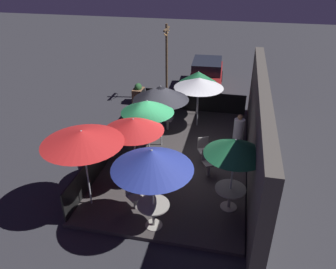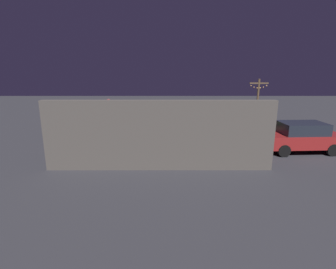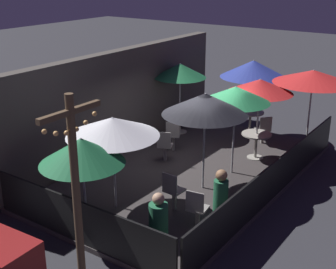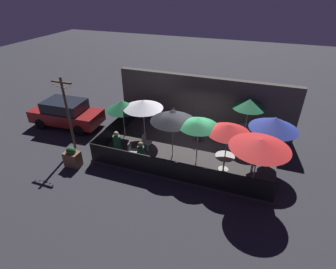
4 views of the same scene
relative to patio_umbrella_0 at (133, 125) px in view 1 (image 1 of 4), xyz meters
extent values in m
plane|color=#2D2D33|center=(-1.92, 1.04, -2.26)|extent=(60.00, 60.00, 0.00)
cube|color=#383333|center=(-1.92, 1.04, -2.20)|extent=(8.44, 5.00, 0.12)
cube|color=#4C4742|center=(-1.92, 3.77, -0.71)|extent=(10.04, 0.36, 3.11)
cube|color=black|center=(-1.92, -1.42, -1.66)|extent=(8.24, 0.05, 0.95)
cube|color=black|center=(-6.09, 1.04, -1.66)|extent=(0.05, 4.80, 0.95)
cylinder|color=#B2B2B7|center=(0.00, 0.00, -0.97)|extent=(0.05, 0.05, 2.34)
cone|color=red|center=(0.00, 0.00, 0.00)|extent=(1.86, 1.86, 0.39)
cylinder|color=#B2B2B7|center=(0.59, 3.04, -0.98)|extent=(0.05, 0.05, 2.32)
cone|color=#1E6B3D|center=(0.59, 3.04, -0.04)|extent=(1.70, 1.70, 0.45)
cylinder|color=#B2B2B7|center=(1.79, 1.05, -0.91)|extent=(0.05, 0.05, 2.46)
cone|color=#283893|center=(1.79, 1.05, 0.05)|extent=(2.10, 2.10, 0.54)
cylinder|color=#B2B2B7|center=(-4.55, 1.39, -1.05)|extent=(0.05, 0.05, 2.18)
cone|color=silver|center=(-4.55, 1.39, -0.17)|extent=(2.08, 2.08, 0.42)
cylinder|color=#B2B2B7|center=(-1.31, 0.08, -0.94)|extent=(0.05, 0.05, 2.39)
cone|color=#1E6B3D|center=(-1.31, 0.08, 0.04)|extent=(1.80, 1.80, 0.42)
cylinder|color=#B2B2B7|center=(-5.68, 1.22, -1.10)|extent=(0.05, 0.05, 2.08)
cone|color=#1E6B3D|center=(-5.68, 1.22, -0.33)|extent=(1.74, 1.74, 0.54)
cylinder|color=#B2B2B7|center=(1.29, -1.04, -0.89)|extent=(0.05, 0.05, 2.49)
cone|color=red|center=(1.29, -1.04, 0.17)|extent=(2.27, 2.27, 0.38)
cylinder|color=#B2B2B7|center=(-2.55, 0.24, -0.91)|extent=(0.05, 0.05, 2.46)
cone|color=black|center=(-2.55, 0.24, 0.06)|extent=(2.07, 2.07, 0.52)
cylinder|color=#9E998E|center=(0.00, 0.00, -2.13)|extent=(0.47, 0.47, 0.02)
cylinder|color=#9E998E|center=(0.00, 0.00, -1.78)|extent=(0.08, 0.08, 0.71)
cylinder|color=#9E998E|center=(0.00, 0.00, -1.41)|extent=(0.86, 0.86, 0.04)
cylinder|color=#9E998E|center=(0.59, 3.04, -2.13)|extent=(0.50, 0.50, 0.02)
cylinder|color=#9E998E|center=(0.59, 3.04, -1.81)|extent=(0.08, 0.08, 0.67)
cylinder|color=#9E998E|center=(0.59, 3.04, -1.46)|extent=(0.90, 0.90, 0.04)
cylinder|color=#9E998E|center=(1.79, 1.05, -2.13)|extent=(0.48, 0.48, 0.02)
cylinder|color=#9E998E|center=(1.79, 1.05, -1.78)|extent=(0.08, 0.08, 0.72)
cylinder|color=#9E998E|center=(1.79, 1.05, -1.40)|extent=(0.88, 0.88, 0.04)
cube|color=gray|center=(-0.90, 2.28, -1.90)|extent=(0.11, 0.11, 0.48)
cube|color=gray|center=(-0.90, 2.28, -1.64)|extent=(0.54, 0.54, 0.04)
cube|color=gray|center=(-1.06, 2.20, -1.40)|extent=(0.21, 0.37, 0.44)
cube|color=gray|center=(1.23, 0.35, -1.93)|extent=(0.11, 0.11, 0.42)
cube|color=gray|center=(1.23, 0.35, -1.69)|extent=(0.56, 0.56, 0.04)
cube|color=gray|center=(1.11, 0.21, -1.45)|extent=(0.33, 0.27, 0.44)
cube|color=gray|center=(-4.22, -0.63, -1.92)|extent=(0.09, 0.09, 0.43)
cube|color=gray|center=(-4.22, -0.63, -1.69)|extent=(0.45, 0.45, 0.04)
cube|color=gray|center=(-4.40, -0.66, -1.45)|extent=(0.09, 0.40, 0.44)
cube|color=gray|center=(-3.87, 0.21, -1.91)|extent=(0.08, 0.08, 0.46)
cube|color=gray|center=(-3.87, 0.21, -1.66)|extent=(0.42, 0.42, 0.04)
cube|color=gray|center=(-4.05, 0.22, -1.42)|extent=(0.05, 0.40, 0.44)
cube|color=gray|center=(-1.69, 2.02, -1.92)|extent=(0.11, 0.11, 0.45)
cube|color=gray|center=(-1.69, 2.02, -1.67)|extent=(0.53, 0.53, 0.04)
cube|color=gray|center=(-1.85, 1.95, -1.43)|extent=(0.19, 0.38, 0.44)
cylinder|color=#236642|center=(-5.25, -0.35, -1.68)|extent=(0.41, 0.41, 0.91)
sphere|color=tan|center=(-5.25, -0.35, -1.11)|extent=(0.24, 0.24, 0.24)
cylinder|color=#236642|center=(-3.70, -0.88, -1.66)|extent=(0.38, 0.38, 0.95)
sphere|color=#9E704C|center=(-3.70, -0.88, -1.06)|extent=(0.25, 0.25, 0.25)
cylinder|color=silver|center=(-3.52, 3.19, -1.66)|extent=(0.55, 0.55, 0.96)
sphere|color=#9E704C|center=(-3.52, 3.19, -1.08)|extent=(0.21, 0.21, 0.21)
cube|color=brown|center=(-6.74, -1.95, -1.89)|extent=(0.71, 0.50, 0.74)
ellipsoid|color=#235128|center=(-6.74, -1.95, -1.44)|extent=(0.46, 0.37, 0.42)
cylinder|color=brown|center=(-7.64, -0.66, -0.34)|extent=(0.12, 0.12, 3.83)
cube|color=brown|center=(-7.64, -0.66, 1.32)|extent=(1.10, 0.08, 0.08)
sphere|color=#F4B260|center=(-8.10, -0.66, 1.17)|extent=(0.07, 0.07, 0.07)
sphere|color=#F4B260|center=(-7.91, -0.66, 1.09)|extent=(0.07, 0.07, 0.07)
sphere|color=#F4B260|center=(-7.73, -0.66, 1.05)|extent=(0.07, 0.07, 0.07)
sphere|color=#F4B260|center=(-7.55, -0.66, 1.05)|extent=(0.07, 0.07, 0.07)
sphere|color=#F4B260|center=(-7.36, -0.66, 1.09)|extent=(0.07, 0.07, 0.07)
sphere|color=#F4B260|center=(-7.18, -0.66, 1.17)|extent=(0.07, 0.07, 0.07)
cube|color=maroon|center=(-9.52, 1.23, -1.59)|extent=(4.25, 1.91, 0.70)
cube|color=#1E232D|center=(-9.52, 1.23, -0.94)|extent=(2.37, 1.68, 0.60)
cylinder|color=black|center=(-8.27, 2.10, -1.94)|extent=(0.65, 0.21, 0.64)
cylinder|color=black|center=(-8.18, 0.49, -1.94)|extent=(0.65, 0.21, 0.64)
cylinder|color=black|center=(-10.85, 1.97, -1.94)|extent=(0.65, 0.21, 0.64)
cylinder|color=black|center=(-10.77, 0.36, -1.94)|extent=(0.65, 0.21, 0.64)
camera|label=1|loc=(8.33, 2.87, 4.48)|focal=35.00mm
camera|label=2|loc=(-2.31, 14.88, 2.14)|focal=28.00mm
camera|label=3|loc=(-11.76, -5.14, 3.16)|focal=50.00mm
camera|label=4|loc=(0.84, -9.80, 5.35)|focal=28.00mm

